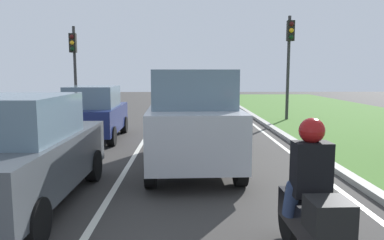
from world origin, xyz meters
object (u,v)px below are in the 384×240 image
object	(u,v)px
car_suv_ahead	(192,118)
traffic_light_overhead_left	(74,57)
car_sedan_left_lane	(20,153)
motorcycle	(310,223)
traffic_light_near_right	(289,50)
car_hatchback_far	(95,113)
rider_person	(310,168)

from	to	relation	value
car_suv_ahead	traffic_light_overhead_left	distance (m)	11.25
car_sedan_left_lane	motorcycle	size ratio (longest dim) A/B	2.27
traffic_light_near_right	traffic_light_overhead_left	bearing A→B (deg)	172.97
car_suv_ahead	car_hatchback_far	xyz separation A→B (m)	(-3.16, 3.80, -0.28)
motorcycle	traffic_light_overhead_left	bearing A→B (deg)	113.60
traffic_light_near_right	traffic_light_overhead_left	size ratio (longest dim) A/B	1.07
car_hatchback_far	car_suv_ahead	bearing A→B (deg)	-51.16
car_hatchback_far	traffic_light_overhead_left	xyz separation A→B (m)	(-2.34, 5.86, 2.06)
rider_person	traffic_light_overhead_left	world-z (taller)	traffic_light_overhead_left
car_suv_ahead	car_hatchback_far	world-z (taller)	car_suv_ahead
car_suv_ahead	car_sedan_left_lane	world-z (taller)	car_suv_ahead
motorcycle	traffic_light_overhead_left	distance (m)	15.99
motorcycle	traffic_light_near_right	bearing A→B (deg)	74.09
car_sedan_left_lane	rider_person	size ratio (longest dim) A/B	3.71
car_suv_ahead	car_hatchback_far	size ratio (longest dim) A/B	1.22
car_suv_ahead	traffic_light_near_right	size ratio (longest dim) A/B	0.96
car_suv_ahead	rider_person	bearing A→B (deg)	-77.13
car_suv_ahead	car_sedan_left_lane	size ratio (longest dim) A/B	1.06
car_hatchback_far	motorcycle	world-z (taller)	car_hatchback_far
traffic_light_overhead_left	car_suv_ahead	bearing A→B (deg)	-60.34
car_sedan_left_lane	traffic_light_overhead_left	distance (m)	12.62
car_suv_ahead	motorcycle	bearing A→B (deg)	-77.25
car_sedan_left_lane	traffic_light_near_right	bearing A→B (deg)	56.47
motorcycle	rider_person	world-z (taller)	rider_person
car_hatchback_far	motorcycle	bearing A→B (deg)	-63.58
car_sedan_left_lane	rider_person	distance (m)	4.60
car_sedan_left_lane	motorcycle	world-z (taller)	car_sedan_left_lane
traffic_light_near_right	rider_person	bearing A→B (deg)	-104.45
car_sedan_left_lane	car_hatchback_far	distance (m)	6.33
car_sedan_left_lane	traffic_light_overhead_left	world-z (taller)	traffic_light_overhead_left
car_suv_ahead	traffic_light_near_right	distance (m)	9.79
car_suv_ahead	traffic_light_overhead_left	size ratio (longest dim) A/B	1.03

